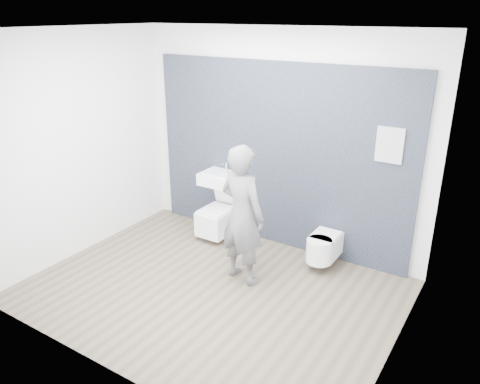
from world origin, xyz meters
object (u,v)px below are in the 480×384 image
Objects in this scene: toilet_square at (218,219)px; visitor at (242,215)px; toilet_rounded at (323,247)px; washbasin at (221,179)px.

visitor is at bearing -40.99° from toilet_square.
toilet_rounded is 1.16m from visitor.
visitor is at bearing -132.20° from toilet_rounded.
washbasin is 1.66m from toilet_rounded.
toilet_square reaches higher than toilet_rounded.
toilet_square is 1.55m from toilet_rounded.
washbasin is 0.32× the size of visitor.
washbasin is at bearing -33.50° from visitor.
toilet_rounded is (1.55, 0.00, -0.00)m from toilet_square.
toilet_rounded is at bearing -121.81° from visitor.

